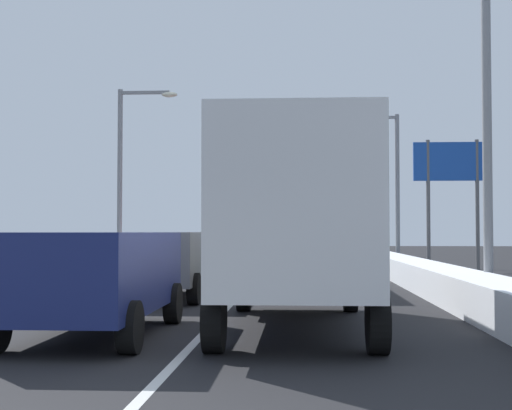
# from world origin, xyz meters

# --- Properties ---
(ground_plane) EXTENTS (128.88, 128.88, 0.00)m
(ground_plane) POSITION_xyz_m (0.00, 19.83, 0.00)
(ground_plane) COLOR black
(lane_stripe_between_right_lane_and_center_lane) EXTENTS (0.14, 54.53, 0.01)m
(lane_stripe_between_right_lane_and_center_lane) POSITION_xyz_m (-0.00, 24.79, 0.00)
(lane_stripe_between_right_lane_and_center_lane) COLOR silver
(lane_stripe_between_right_lane_and_center_lane) RESTS_ON ground
(snow_bank_right_shoulder) EXTENTS (1.23, 54.53, 0.75)m
(snow_bank_right_shoulder) POSITION_xyz_m (5.30, 24.79, 0.38)
(snow_bank_right_shoulder) COLOR white
(snow_bank_right_shoulder) RESTS_ON ground
(snow_bank_left_shoulder) EXTENTS (1.39, 54.53, 0.59)m
(snow_bank_left_shoulder) POSITION_xyz_m (-5.30, 24.79, 0.30)
(snow_bank_left_shoulder) COLOR white
(snow_bank_left_shoulder) RESTS_ON ground
(box_truck_right_lane_nearest) EXTENTS (2.53, 7.20, 3.36)m
(box_truck_right_lane_nearest) POSITION_xyz_m (1.53, 7.73, 1.90)
(box_truck_right_lane_nearest) COLOR #937F60
(box_truck_right_lane_nearest) RESTS_ON ground
(suv_white_right_lane_second) EXTENTS (2.16, 4.90, 1.67)m
(suv_white_right_lane_second) POSITION_xyz_m (1.88, 15.95, 1.02)
(suv_white_right_lane_second) COLOR silver
(suv_white_right_lane_second) RESTS_ON ground
(sedan_green_right_lane_third) EXTENTS (2.00, 4.50, 1.51)m
(sedan_green_right_lane_third) POSITION_xyz_m (1.58, 22.20, 0.76)
(sedan_green_right_lane_third) COLOR #1E5633
(sedan_green_right_lane_third) RESTS_ON ground
(sedan_silver_right_lane_fourth) EXTENTS (2.00, 4.50, 1.51)m
(sedan_silver_right_lane_fourth) POSITION_xyz_m (1.73, 28.97, 0.76)
(sedan_silver_right_lane_fourth) COLOR #B7BABF
(sedan_silver_right_lane_fourth) RESTS_ON ground
(sedan_black_right_lane_fifth) EXTENTS (2.00, 4.50, 1.51)m
(sedan_black_right_lane_fifth) POSITION_xyz_m (1.57, 35.83, 0.76)
(sedan_black_right_lane_fifth) COLOR black
(sedan_black_right_lane_fifth) RESTS_ON ground
(suv_navy_center_lane_nearest) EXTENTS (2.16, 4.90, 1.67)m
(suv_navy_center_lane_nearest) POSITION_xyz_m (-1.69, 6.81, 1.02)
(suv_navy_center_lane_nearest) COLOR navy
(suv_navy_center_lane_nearest) RESTS_ON ground
(suv_gray_center_lane_second) EXTENTS (2.16, 4.90, 1.67)m
(suv_gray_center_lane_second) POSITION_xyz_m (-1.79, 13.61, 1.02)
(suv_gray_center_lane_second) COLOR slate
(suv_gray_center_lane_second) RESTS_ON ground
(sedan_charcoal_center_lane_third) EXTENTS (2.00, 4.50, 1.51)m
(sedan_charcoal_center_lane_third) POSITION_xyz_m (-1.72, 19.99, 0.76)
(sedan_charcoal_center_lane_third) COLOR #38383D
(sedan_charcoal_center_lane_third) RESTS_ON ground
(suv_red_center_lane_fourth) EXTENTS (2.16, 4.90, 1.67)m
(suv_red_center_lane_fourth) POSITION_xyz_m (-1.83, 26.21, 1.02)
(suv_red_center_lane_fourth) COLOR maroon
(suv_red_center_lane_fourth) RESTS_ON ground
(suv_maroon_center_lane_fifth) EXTENTS (2.16, 4.90, 1.67)m
(suv_maroon_center_lane_fifth) POSITION_xyz_m (-1.46, 32.46, 1.02)
(suv_maroon_center_lane_fifth) COLOR maroon
(suv_maroon_center_lane_fifth) RESTS_ON ground
(traffic_light_gantry) EXTENTS (10.60, 0.47, 6.20)m
(traffic_light_gantry) POSITION_xyz_m (1.18, 49.56, 4.72)
(traffic_light_gantry) COLOR slate
(traffic_light_gantry) RESTS_ON ground
(street_lamp_right_near) EXTENTS (2.66, 0.36, 8.99)m
(street_lamp_right_near) POSITION_xyz_m (5.61, 12.39, 5.32)
(street_lamp_right_near) COLOR gray
(street_lamp_right_near) RESTS_ON ground
(street_lamp_right_mid) EXTENTS (2.66, 0.36, 7.61)m
(street_lamp_right_mid) POSITION_xyz_m (6.11, 32.22, 4.59)
(street_lamp_right_mid) COLOR gray
(street_lamp_right_mid) RESTS_ON ground
(street_lamp_left_mid) EXTENTS (2.66, 0.36, 7.99)m
(street_lamp_left_mid) POSITION_xyz_m (-5.96, 26.98, 4.80)
(street_lamp_left_mid) COLOR gray
(street_lamp_left_mid) RESTS_ON ground
(roadside_sign_right) EXTENTS (3.20, 0.16, 5.50)m
(roadside_sign_right) POSITION_xyz_m (7.90, 25.80, 4.02)
(roadside_sign_right) COLOR #59595B
(roadside_sign_right) RESTS_ON ground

